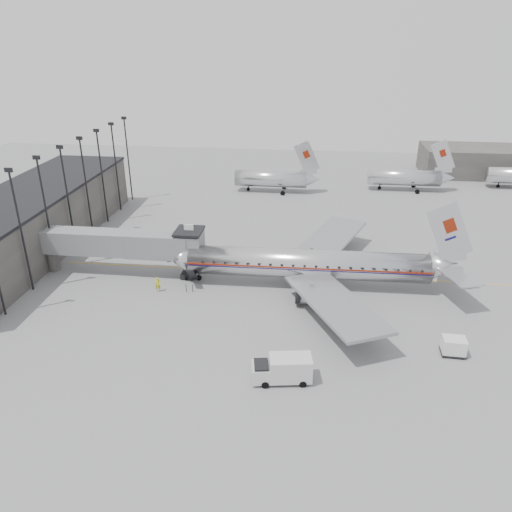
# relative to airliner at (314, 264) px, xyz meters

# --- Properties ---
(ground) EXTENTS (160.00, 160.00, 0.00)m
(ground) POSITION_rel_airliner_xyz_m (-6.74, -3.01, -2.93)
(ground) COLOR slate
(ground) RESTS_ON ground
(terminal) EXTENTS (12.00, 46.00, 8.00)m
(terminal) POSITION_rel_airliner_xyz_m (-40.74, 6.99, 1.07)
(terminal) COLOR #3B3836
(terminal) RESTS_ON ground
(hangar) EXTENTS (30.00, 12.00, 6.00)m
(hangar) POSITION_rel_airliner_xyz_m (38.26, 56.99, 0.07)
(hangar) COLOR #3B3836
(hangar) RESTS_ON ground
(apron_line) EXTENTS (60.00, 0.15, 0.01)m
(apron_line) POSITION_rel_airliner_xyz_m (-3.74, 2.99, -2.93)
(apron_line) COLOR gold
(apron_line) RESTS_ON ground
(jet_bridge) EXTENTS (21.00, 6.20, 7.10)m
(jet_bridge) POSITION_rel_airliner_xyz_m (-23.40, 0.65, 1.25)
(jet_bridge) COLOR #5D5F62
(jet_bridge) RESTS_ON ground
(floodlight_masts) EXTENTS (0.90, 42.25, 15.25)m
(floodlight_masts) POSITION_rel_airliner_xyz_m (-34.24, 9.99, 5.43)
(floodlight_masts) COLOR black
(floodlight_masts) RESTS_ON ground
(distant_aircraft_near) EXTENTS (16.39, 3.20, 10.26)m
(distant_aircraft_near) POSITION_rel_airliner_xyz_m (-8.53, 38.99, -0.20)
(distant_aircraft_near) COLOR silver
(distant_aircraft_near) RESTS_ON ground
(distant_aircraft_mid) EXTENTS (16.39, 3.20, 10.26)m
(distant_aircraft_mid) POSITION_rel_airliner_xyz_m (17.47, 42.99, -0.20)
(distant_aircraft_mid) COLOR silver
(distant_aircraft_mid) RESTS_ON ground
(airliner) EXTENTS (36.84, 34.14, 11.65)m
(airliner) POSITION_rel_airliner_xyz_m (0.00, 0.00, 0.00)
(airliner) COLOR silver
(airliner) RESTS_ON ground
(service_van) EXTENTS (5.62, 2.86, 2.53)m
(service_van) POSITION_rel_airliner_xyz_m (-2.52, -19.02, -1.60)
(service_van) COLOR silver
(service_van) RESTS_ON ground
(baggage_cart_navy) EXTENTS (2.02, 1.61, 1.50)m
(baggage_cart_navy) POSITION_rel_airliner_xyz_m (4.99, -8.76, -2.13)
(baggage_cart_navy) COLOR black
(baggage_cart_navy) RESTS_ON ground
(baggage_cart_white) EXTENTS (2.38, 1.85, 1.81)m
(baggage_cart_white) POSITION_rel_airliner_xyz_m (13.87, -13.01, -1.97)
(baggage_cart_white) COLOR silver
(baggage_cart_white) RESTS_ON ground
(ramp_worker) EXTENTS (0.77, 0.59, 1.87)m
(ramp_worker) POSITION_rel_airliner_xyz_m (-18.74, -3.73, -1.99)
(ramp_worker) COLOR #BAC116
(ramp_worker) RESTS_ON ground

